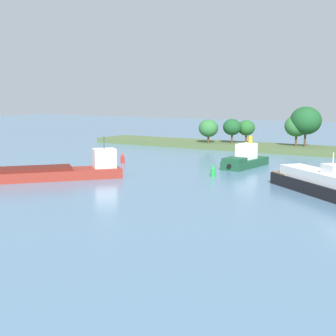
# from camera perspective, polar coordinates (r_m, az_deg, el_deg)

# --- Properties ---
(treeline_island) EXTENTS (83.27, 11.35, 9.60)m
(treeline_island) POSITION_cam_1_polar(r_m,az_deg,el_deg) (110.12, 13.15, 3.32)
(treeline_island) COLOR #4C6038
(treeline_island) RESTS_ON ground
(tugboat) EXTENTS (4.07, 11.32, 5.15)m
(tugboat) POSITION_cam_1_polar(r_m,az_deg,el_deg) (84.54, 8.75, 0.98)
(tugboat) COLOR #19472D
(tugboat) RESTS_ON ground
(white_riverboat) EXTENTS (15.96, 13.95, 5.34)m
(white_riverboat) POSITION_cam_1_polar(r_m,az_deg,el_deg) (63.58, 16.96, -1.67)
(white_riverboat) COLOR black
(white_riverboat) RESTS_ON ground
(channel_buoy_red) EXTENTS (0.70, 0.70, 1.90)m
(channel_buoy_red) POSITION_cam_1_polar(r_m,az_deg,el_deg) (89.15, -5.19, 1.08)
(channel_buoy_red) COLOR red
(channel_buoy_red) RESTS_ON ground
(channel_buoy_green) EXTENTS (0.70, 0.70, 1.90)m
(channel_buoy_green) POSITION_cam_1_polar(r_m,az_deg,el_deg) (74.26, 5.14, -0.37)
(channel_buoy_green) COLOR green
(channel_buoy_green) RESTS_ON ground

